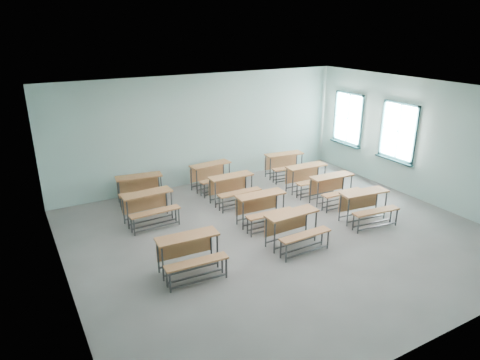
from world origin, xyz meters
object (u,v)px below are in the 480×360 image
object	(u,v)px
desk_unit_r3c1	(212,173)
desk_unit_r0c1	(294,225)
desk_unit_r0c2	(366,202)
desk_unit_r2c2	(308,175)
desk_unit_r2c0	(149,203)
desk_unit_r3c0	(140,186)
desk_unit_r1c2	(334,185)
desk_unit_r1c1	(263,205)
desk_unit_r2c1	(233,185)
desk_unit_r0c0	(190,250)
desk_unit_r3c2	(286,162)

from	to	relation	value
desk_unit_r3c1	desk_unit_r0c1	bearing A→B (deg)	-94.89
desk_unit_r0c2	desk_unit_r2c2	bearing A→B (deg)	96.15
desk_unit_r2c0	desk_unit_r3c1	distance (m)	2.61
desk_unit_r3c0	desk_unit_r3c1	bearing A→B (deg)	7.69
desk_unit_r1c2	desk_unit_r2c2	distance (m)	1.00
desk_unit_r0c1	desk_unit_r2c0	distance (m)	3.51
desk_unit_r3c0	desk_unit_r3c1	world-z (taller)	same
desk_unit_r1c2	desk_unit_r1c1	bearing A→B (deg)	-173.11
desk_unit_r1c2	desk_unit_r3c0	size ratio (longest dim) A/B	0.95
desk_unit_r2c1	desk_unit_r1c1	bearing A→B (deg)	-90.45
desk_unit_r0c2	desk_unit_r1c2	distance (m)	1.26
desk_unit_r1c1	desk_unit_r3c0	bearing A→B (deg)	131.34
desk_unit_r2c1	desk_unit_r3c1	bearing A→B (deg)	91.16
desk_unit_r0c0	desk_unit_r3c1	size ratio (longest dim) A/B	0.98
desk_unit_r2c1	desk_unit_r3c0	distance (m)	2.45
desk_unit_r3c0	desk_unit_r0c1	bearing A→B (deg)	-53.16
desk_unit_r0c2	desk_unit_r0c0	bearing A→B (deg)	-173.01
desk_unit_r0c0	desk_unit_r3c1	world-z (taller)	same
desk_unit_r2c2	desk_unit_r3c0	bearing A→B (deg)	163.76
desk_unit_r1c2	desk_unit_r2c0	bearing A→B (deg)	167.82
desk_unit_r0c2	desk_unit_r3c2	distance (m)	3.54
desk_unit_r0c1	desk_unit_r1c2	bearing A→B (deg)	30.00
desk_unit_r0c1	desk_unit_r3c0	distance (m)	4.44
desk_unit_r0c0	desk_unit_r1c1	distance (m)	2.58
desk_unit_r2c1	desk_unit_r3c0	bearing A→B (deg)	151.01
desk_unit_r0c1	desk_unit_r3c0	xyz separation A→B (m)	(-2.16, 3.88, 0.00)
desk_unit_r3c1	desk_unit_r1c1	bearing A→B (deg)	-95.11
desk_unit_r1c2	desk_unit_r2c2	size ratio (longest dim) A/B	1.00
desk_unit_r0c0	desk_unit_r0c1	distance (m)	2.36
desk_unit_r0c0	desk_unit_r0c2	bearing A→B (deg)	3.62
desk_unit_r2c0	desk_unit_r3c0	xyz separation A→B (m)	(0.17, 1.26, 0.00)
desk_unit_r2c0	desk_unit_r2c2	bearing A→B (deg)	-5.31
desk_unit_r2c1	desk_unit_r3c1	world-z (taller)	same
desk_unit_r3c0	desk_unit_r3c1	size ratio (longest dim) A/B	1.02
desk_unit_r1c2	desk_unit_r3c0	bearing A→B (deg)	153.51
desk_unit_r2c1	desk_unit_r3c2	bearing A→B (deg)	22.10
desk_unit_r0c1	desk_unit_r2c1	xyz separation A→B (m)	(-0.02, 2.70, 0.00)
desk_unit_r0c2	desk_unit_r1c2	size ratio (longest dim) A/B	1.04
desk_unit_r1c2	desk_unit_r2c0	xyz separation A→B (m)	(-4.63, 1.22, 0.00)
desk_unit_r3c2	desk_unit_r3c0	bearing A→B (deg)	-175.79
desk_unit_r3c1	desk_unit_r3c2	size ratio (longest dim) A/B	0.99
desk_unit_r2c0	desk_unit_r2c1	xyz separation A→B (m)	(2.31, 0.08, 0.00)
desk_unit_r0c1	desk_unit_r3c2	xyz separation A→B (m)	(2.35, 3.68, 0.00)
desk_unit_r1c1	desk_unit_r2c0	bearing A→B (deg)	151.30
desk_unit_r0c1	desk_unit_r2c1	bearing A→B (deg)	89.11
desk_unit_r1c1	desk_unit_r2c0	distance (m)	2.70
desk_unit_r0c0	desk_unit_r3c2	distance (m)	5.91
desk_unit_r0c1	desk_unit_r2c1	distance (m)	2.70
desk_unit_r0c2	desk_unit_r2c0	distance (m)	5.17
desk_unit_r2c2	desk_unit_r0c0	bearing A→B (deg)	-151.14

